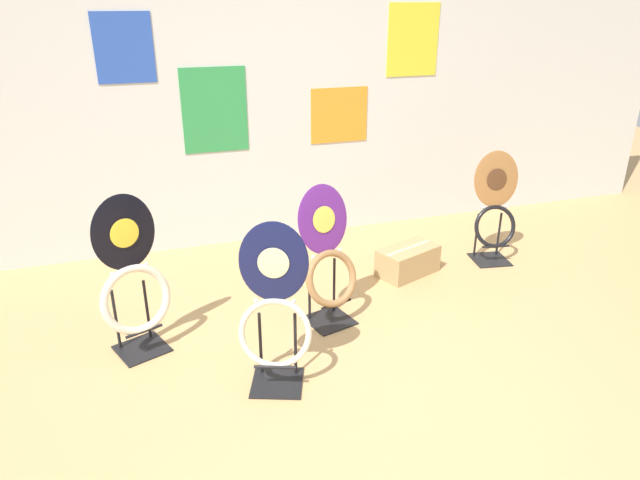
# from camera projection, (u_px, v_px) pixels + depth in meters

# --- Properties ---
(ground_plane) EXTENTS (14.00, 14.00, 0.00)m
(ground_plane) POSITION_uv_depth(u_px,v_px,m) (380.00, 408.00, 2.98)
(ground_plane) COLOR tan
(wall_back) EXTENTS (8.00, 0.07, 2.60)m
(wall_back) POSITION_uv_depth(u_px,v_px,m) (263.00, 89.00, 4.64)
(wall_back) COLOR silver
(wall_back) RESTS_ON ground_plane
(toilet_seat_display_jazz_black) EXTENTS (0.44, 0.36, 0.99)m
(toilet_seat_display_jazz_black) POSITION_uv_depth(u_px,v_px,m) (133.00, 284.00, 3.30)
(toilet_seat_display_jazz_black) COLOR black
(toilet_seat_display_jazz_black) RESTS_ON ground_plane
(toilet_seat_display_navy_moon) EXTENTS (0.41, 0.36, 0.96)m
(toilet_seat_display_navy_moon) POSITION_uv_depth(u_px,v_px,m) (275.00, 312.00, 3.00)
(toilet_seat_display_navy_moon) COLOR black
(toilet_seat_display_navy_moon) RESTS_ON ground_plane
(toilet_seat_display_woodgrain) EXTENTS (0.38, 0.32, 0.89)m
(toilet_seat_display_woodgrain) POSITION_uv_depth(u_px,v_px,m) (495.00, 211.00, 4.52)
(toilet_seat_display_woodgrain) COLOR black
(toilet_seat_display_woodgrain) RESTS_ON ground_plane
(toilet_seat_display_purple_note) EXTENTS (0.42, 0.35, 0.92)m
(toilet_seat_display_purple_note) POSITION_uv_depth(u_px,v_px,m) (328.00, 262.00, 3.64)
(toilet_seat_display_purple_note) COLOR black
(toilet_seat_display_purple_note) RESTS_ON ground_plane
(storage_box) EXTENTS (0.53, 0.41, 0.22)m
(storage_box) POSITION_uv_depth(u_px,v_px,m) (408.00, 261.00, 4.40)
(storage_box) COLOR tan
(storage_box) RESTS_ON ground_plane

